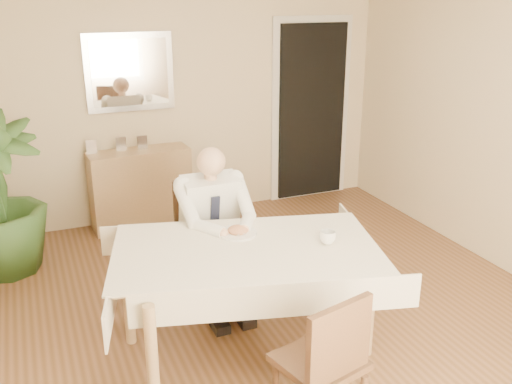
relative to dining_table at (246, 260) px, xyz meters
name	(u,v)px	position (x,y,z in m)	size (l,w,h in m)	color
room	(277,158)	(0.25, 0.10, 0.63)	(5.00, 5.02, 2.60)	brown
doorway	(311,112)	(1.80, 2.57, 0.33)	(0.96, 0.07, 2.10)	beige
mirror	(130,72)	(-0.20, 2.57, 0.88)	(0.86, 0.04, 0.76)	silver
dining_table	(246,260)	(0.00, 0.00, 0.00)	(1.96, 1.44, 0.75)	#A37F54
chair_far	(206,230)	(0.00, 0.88, -0.15)	(0.45, 0.45, 0.92)	#492B18
chair_near	(327,359)	(0.09, -0.91, -0.18)	(0.50, 0.51, 0.88)	#492B18
seated_man	(217,224)	(0.00, 0.59, 0.02)	(0.48, 0.72, 1.24)	white
plate	(238,233)	(0.03, 0.23, 0.09)	(0.26, 0.26, 0.02)	white
food	(238,230)	(0.03, 0.23, 0.11)	(0.14, 0.14, 0.06)	#945D3C
knife	(247,233)	(0.07, 0.17, 0.11)	(0.01, 0.01, 0.13)	silver
fork	(235,235)	(-0.01, 0.17, 0.11)	(0.01, 0.01, 0.13)	silver
coffee_mug	(328,237)	(0.52, -0.14, 0.13)	(0.11, 0.11, 0.09)	white
sideboard	(141,188)	(-0.20, 2.42, -0.27)	(1.00, 0.34, 0.80)	#A37F54
photo_frame_left	(91,147)	(-0.64, 2.48, 0.20)	(0.10, 0.02, 0.14)	silver
photo_frame_center	(121,144)	(-0.36, 2.48, 0.20)	(0.10, 0.02, 0.14)	silver
photo_frame_right	(142,142)	(-0.15, 2.45, 0.20)	(0.10, 0.02, 0.14)	silver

